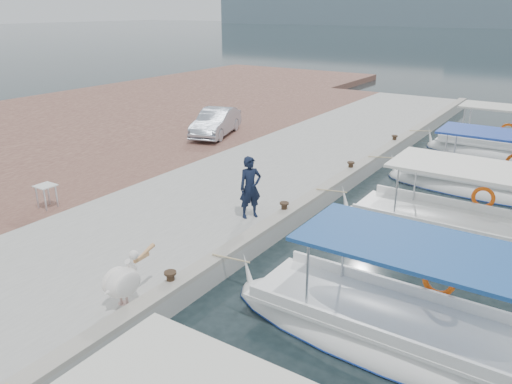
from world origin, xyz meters
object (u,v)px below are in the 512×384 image
at_px(fishing_caique_d, 501,191).
at_px(pelican, 123,281).
at_px(fishing_caique_b, 404,339).
at_px(parked_car, 216,122).
at_px(fishing_caique_e, 494,153).
at_px(fishing_caique_c, 460,236).
at_px(fisherman, 250,187).

xyz_separation_m(fishing_caique_d, pelican, (-5.33, -12.77, 0.88)).
bearing_deg(fishing_caique_b, parked_car, 140.93).
bearing_deg(fishing_caique_e, fishing_caique_c, -85.98).
height_order(fishing_caique_e, parked_car, fishing_caique_e).
distance_m(fishing_caique_b, fisherman, 6.28).
bearing_deg(pelican, fishing_caique_c, 58.82).
xyz_separation_m(fishing_caique_e, parked_car, (-11.61, -5.53, 1.01)).
height_order(fishing_caique_b, fisherman, fisherman).
distance_m(pelican, fisherman, 5.31).
distance_m(fishing_caique_b, fishing_caique_e, 15.68).
bearing_deg(pelican, fisherman, 94.55).
bearing_deg(fishing_caique_c, fisherman, -151.87).
xyz_separation_m(fishing_caique_b, fishing_caique_d, (0.24, 10.22, 0.06)).
bearing_deg(parked_car, fishing_caique_d, -16.88).
distance_m(fishing_caique_c, fisherman, 6.20).
relative_size(fishing_caique_c, pelican, 5.31).
xyz_separation_m(fishing_caique_b, parked_car, (-12.48, 10.13, 1.01)).
relative_size(fishing_caique_d, pelican, 5.73).
bearing_deg(fishing_caique_d, parked_car, -179.60).
height_order(fishing_caique_e, fisherman, fisherman).
xyz_separation_m(fishing_caique_b, pelican, (-5.08, -2.55, 0.94)).
bearing_deg(fisherman, parked_car, 77.30).
bearing_deg(fishing_caique_c, pelican, -121.18).
xyz_separation_m(fishing_caique_d, fishing_caique_e, (-1.11, 5.44, -0.06)).
bearing_deg(pelican, parked_car, 120.26).
distance_m(fishing_caique_d, fisherman, 9.52).
bearing_deg(fishing_caique_d, fishing_caique_b, -91.36).
bearing_deg(fisherman, fishing_caique_c, -27.89).
bearing_deg(parked_car, pelican, -77.02).
relative_size(fisherman, parked_car, 0.47).
height_order(fishing_caique_b, fishing_caique_d, same).
relative_size(pelican, fisherman, 0.77).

